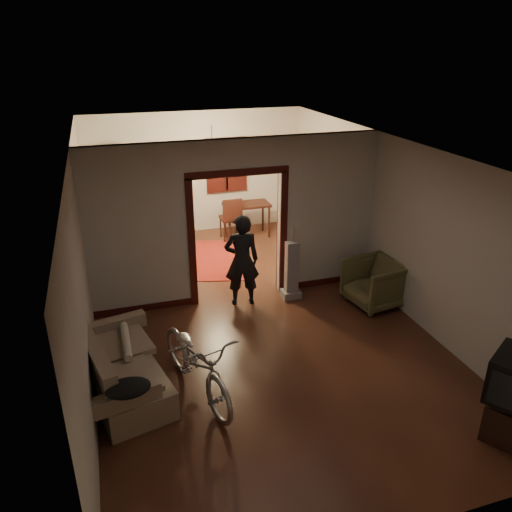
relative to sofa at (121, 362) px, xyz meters
name	(u,v)px	position (x,y,z in m)	size (l,w,h in m)	color
floor	(251,315)	(2.15, 1.33, -0.42)	(5.00, 8.50, 0.01)	#391B12
ceiling	(250,147)	(2.15, 1.33, 2.38)	(5.00, 8.50, 0.01)	white
wall_back	(197,173)	(2.15, 5.58, 0.98)	(5.00, 0.02, 2.80)	beige
wall_left	(82,256)	(-0.35, 1.33, 0.98)	(0.02, 8.50, 2.80)	beige
wall_right	(391,221)	(4.65, 1.33, 0.98)	(0.02, 8.50, 2.80)	beige
partition_wall	(237,222)	(2.15, 2.08, 0.98)	(5.00, 0.14, 2.80)	beige
door_casing	(238,238)	(2.15, 2.08, 0.68)	(1.74, 0.20, 2.32)	#39100C
far_window	(226,165)	(2.85, 5.54, 1.13)	(0.98, 0.06, 1.28)	black
chandelier	(212,146)	(2.15, 3.83, 1.93)	(0.24, 0.24, 0.24)	#FFE0A5
light_switch	(296,225)	(3.20, 2.00, 0.83)	(0.08, 0.01, 0.12)	silver
sofa	(121,362)	(0.00, 0.00, 0.00)	(0.83, 1.85, 0.85)	#77684F
rolled_paper	(126,341)	(0.10, 0.30, 0.11)	(0.11, 0.11, 0.84)	beige
jacket	(128,388)	(0.05, -0.91, 0.26)	(0.50, 0.38, 0.15)	black
bicycle	(197,361)	(0.92, -0.37, 0.06)	(0.65, 1.85, 0.97)	silver
armchair	(375,283)	(4.30, 1.06, -0.02)	(0.86, 0.89, 0.81)	brown
tv_stand	(509,420)	(4.16, -2.22, -0.19)	(0.52, 0.47, 0.47)	black
vacuum	(292,270)	(3.02, 1.73, 0.10)	(0.32, 0.26, 1.06)	gray
person	(242,260)	(2.14, 1.78, 0.38)	(0.59, 0.39, 1.62)	black
oriental_rug	(211,259)	(2.02, 3.77, -0.42)	(1.58, 2.08, 0.02)	maroon
locker	(142,203)	(0.82, 5.06, 0.55)	(0.97, 0.54, 1.95)	#283620
globe	(138,158)	(0.82, 5.06, 1.52)	(0.30, 0.30, 0.30)	#1E5972
desk	(247,220)	(3.14, 4.87, -0.04)	(1.04, 0.58, 0.77)	black
desk_chair	(230,218)	(2.73, 4.81, 0.07)	(0.44, 0.44, 1.00)	black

